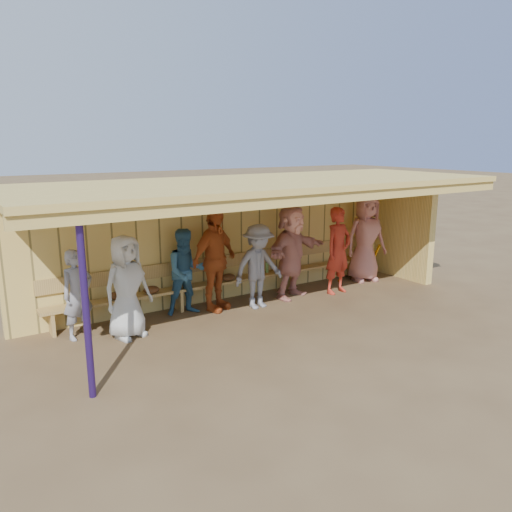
{
  "coord_description": "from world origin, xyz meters",
  "views": [
    {
      "loc": [
        -4.98,
        -7.39,
        3.17
      ],
      "look_at": [
        0.0,
        0.35,
        1.05
      ],
      "focal_mm": 35.0,
      "sensor_mm": 36.0,
      "label": 1
    }
  ],
  "objects_px": {
    "player_d": "(215,260)",
    "player_e": "(258,267)",
    "player_f": "(291,252)",
    "bench": "(236,274)",
    "player_b": "(127,287)",
    "player_c": "(187,272)",
    "player_a": "(78,294)",
    "player_h": "(366,238)",
    "player_g": "(338,251)"
  },
  "relations": [
    {
      "from": "player_f",
      "to": "bench",
      "type": "distance_m",
      "value": 1.23
    },
    {
      "from": "player_e",
      "to": "bench",
      "type": "relative_size",
      "value": 0.22
    },
    {
      "from": "player_d",
      "to": "bench",
      "type": "xyz_separation_m",
      "value": [
        0.68,
        0.39,
        -0.46
      ]
    },
    {
      "from": "player_c",
      "to": "player_f",
      "type": "bearing_deg",
      "value": 1.38
    },
    {
      "from": "bench",
      "to": "player_g",
      "type": "bearing_deg",
      "value": -21.51
    },
    {
      "from": "player_b",
      "to": "bench",
      "type": "bearing_deg",
      "value": 1.52
    },
    {
      "from": "player_b",
      "to": "player_h",
      "type": "height_order",
      "value": "player_h"
    },
    {
      "from": "player_f",
      "to": "player_h",
      "type": "bearing_deg",
      "value": -17.77
    },
    {
      "from": "player_d",
      "to": "player_e",
      "type": "distance_m",
      "value": 0.85
    },
    {
      "from": "player_e",
      "to": "player_a",
      "type": "bearing_deg",
      "value": 172.3
    },
    {
      "from": "player_h",
      "to": "player_b",
      "type": "bearing_deg",
      "value": -162.18
    },
    {
      "from": "player_a",
      "to": "player_f",
      "type": "distance_m",
      "value": 4.25
    },
    {
      "from": "player_h",
      "to": "bench",
      "type": "xyz_separation_m",
      "value": [
        -3.23,
        0.41,
        -0.47
      ]
    },
    {
      "from": "player_b",
      "to": "player_e",
      "type": "bearing_deg",
      "value": -14.1
    },
    {
      "from": "player_g",
      "to": "player_h",
      "type": "bearing_deg",
      "value": 11.84
    },
    {
      "from": "player_h",
      "to": "player_d",
      "type": "bearing_deg",
      "value": -166.58
    },
    {
      "from": "player_b",
      "to": "player_g",
      "type": "xyz_separation_m",
      "value": [
        4.57,
        0.01,
        0.06
      ]
    },
    {
      "from": "player_c",
      "to": "player_e",
      "type": "distance_m",
      "value": 1.38
    },
    {
      "from": "player_e",
      "to": "player_h",
      "type": "bearing_deg",
      "value": 2.81
    },
    {
      "from": "player_b",
      "to": "player_g",
      "type": "bearing_deg",
      "value": -16.18
    },
    {
      "from": "player_b",
      "to": "player_h",
      "type": "bearing_deg",
      "value": -12.32
    },
    {
      "from": "player_e",
      "to": "bench",
      "type": "distance_m",
      "value": 0.78
    },
    {
      "from": "player_g",
      "to": "player_c",
      "type": "bearing_deg",
      "value": 164.93
    },
    {
      "from": "player_b",
      "to": "player_f",
      "type": "xyz_separation_m",
      "value": [
        3.55,
        0.29,
        0.11
      ]
    },
    {
      "from": "player_d",
      "to": "player_b",
      "type": "bearing_deg",
      "value": 170.55
    },
    {
      "from": "player_g",
      "to": "player_h",
      "type": "height_order",
      "value": "player_h"
    },
    {
      "from": "player_e",
      "to": "player_g",
      "type": "height_order",
      "value": "player_g"
    },
    {
      "from": "player_e",
      "to": "bench",
      "type": "bearing_deg",
      "value": 93.94
    },
    {
      "from": "player_a",
      "to": "player_c",
      "type": "distance_m",
      "value": 2.0
    },
    {
      "from": "player_d",
      "to": "player_g",
      "type": "distance_m",
      "value": 2.76
    },
    {
      "from": "player_d",
      "to": "player_e",
      "type": "xyz_separation_m",
      "value": [
        0.77,
        -0.33,
        -0.16
      ]
    },
    {
      "from": "player_g",
      "to": "bench",
      "type": "bearing_deg",
      "value": 152.08
    },
    {
      "from": "player_e",
      "to": "player_f",
      "type": "height_order",
      "value": "player_f"
    },
    {
      "from": "player_e",
      "to": "player_d",
      "type": "bearing_deg",
      "value": 154.13
    },
    {
      "from": "player_b",
      "to": "player_d",
      "type": "bearing_deg",
      "value": -3.23
    },
    {
      "from": "player_f",
      "to": "player_g",
      "type": "bearing_deg",
      "value": -36.03
    },
    {
      "from": "player_d",
      "to": "bench",
      "type": "bearing_deg",
      "value": 6.86
    },
    {
      "from": "player_b",
      "to": "player_h",
      "type": "relative_size",
      "value": 0.86
    },
    {
      "from": "player_b",
      "to": "player_c",
      "type": "height_order",
      "value": "player_b"
    },
    {
      "from": "player_d",
      "to": "player_f",
      "type": "distance_m",
      "value": 1.71
    },
    {
      "from": "player_a",
      "to": "player_f",
      "type": "relative_size",
      "value": 0.77
    },
    {
      "from": "player_h",
      "to": "player_e",
      "type": "bearing_deg",
      "value": -160.7
    },
    {
      "from": "player_e",
      "to": "player_g",
      "type": "bearing_deg",
      "value": -5.29
    },
    {
      "from": "player_a",
      "to": "player_b",
      "type": "relative_size",
      "value": 0.86
    },
    {
      "from": "player_a",
      "to": "bench",
      "type": "distance_m",
      "value": 3.26
    },
    {
      "from": "player_f",
      "to": "bench",
      "type": "bearing_deg",
      "value": 132.26
    },
    {
      "from": "bench",
      "to": "player_c",
      "type": "bearing_deg",
      "value": -166.1
    },
    {
      "from": "player_e",
      "to": "player_f",
      "type": "relative_size",
      "value": 0.85
    },
    {
      "from": "player_b",
      "to": "player_c",
      "type": "distance_m",
      "value": 1.4
    },
    {
      "from": "player_c",
      "to": "player_d",
      "type": "relative_size",
      "value": 0.82
    }
  ]
}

